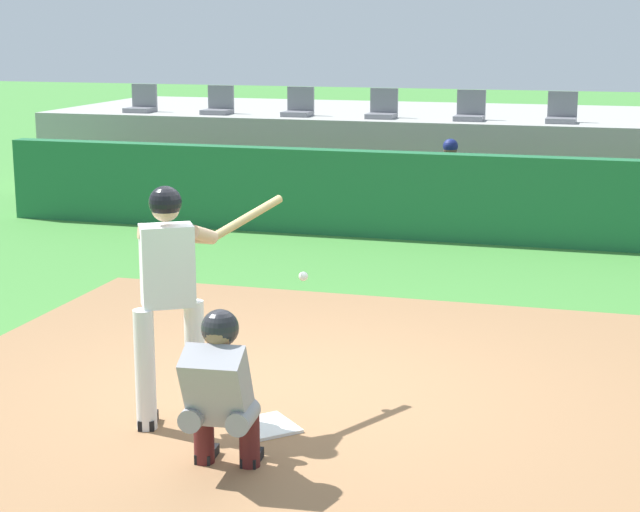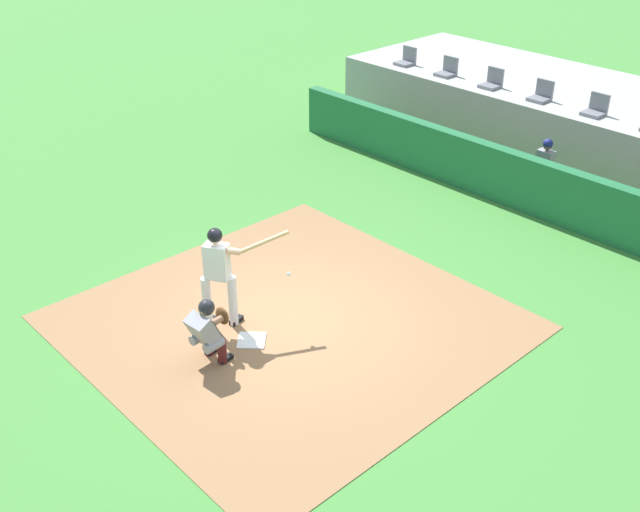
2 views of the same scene
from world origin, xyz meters
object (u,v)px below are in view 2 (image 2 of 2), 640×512
Objects in this scene: dugout_player_0 at (541,167)px; stadium_seat_3 at (541,95)px; catcher_crouched at (209,329)px; stadium_seat_0 at (407,60)px; home_plate at (252,340)px; stadium_seat_2 at (492,82)px; stadium_seat_4 at (596,109)px; stadium_seat_1 at (447,70)px; batter_at_plate at (220,271)px.

dugout_player_0 is 2.71× the size of stadium_seat_3.
catcher_crouched is 12.40m from stadium_seat_0.
stadium_seat_2 is (-2.89, 10.18, 1.51)m from home_plate.
catcher_crouched is 8.92m from dugout_player_0.
stadium_seat_0 is (-5.78, 2.03, 0.86)m from dugout_player_0.
dugout_player_0 is 2.71× the size of stadium_seat_4.
dugout_player_0 is 4.87m from stadium_seat_1.
home_plate is at bearing 88.16° from catcher_crouched.
home_plate is 0.34× the size of dugout_player_0.
dugout_player_0 is (0.03, 8.92, 0.06)m from catcher_crouched.
catcher_crouched is 10.99m from stadium_seat_4.
stadium_seat_2 is (2.89, 0.00, 0.00)m from stadium_seat_0.
home_plate is 10.69m from stadium_seat_2.
batter_at_plate is at bearing -63.53° from stadium_seat_0.
stadium_seat_1 is at bearing 154.87° from dugout_player_0.
stadium_seat_3 is (-0.76, 10.23, 0.50)m from batter_at_plate.
dugout_player_0 is at bearing -89.86° from stadium_seat_4.
stadium_seat_0 reaches higher than dugout_player_0.
catcher_crouched is 3.95× the size of stadium_seat_1.
stadium_seat_1 reaches higher than batter_at_plate.
stadium_seat_2 is 1.00× the size of stadium_seat_4.
stadium_seat_1 is 1.44m from stadium_seat_2.
home_plate is 0.92× the size of stadium_seat_2.
home_plate is at bearing 3.97° from batter_at_plate.
stadium_seat_4 is at bearing 89.87° from catcher_crouched.
home_plate is 8.17m from dugout_player_0.
catcher_crouched is at bearing -68.52° from stadium_seat_1.
stadium_seat_4 is at bearing 90.00° from home_plate.
catcher_crouched is at bearing -91.84° from home_plate.
batter_at_plate is 10.26m from stadium_seat_4.
stadium_seat_2 is (-2.20, 10.23, 0.50)m from batter_at_plate.
stadium_seat_2 reaches higher than dugout_player_0.
stadium_seat_3 and stadium_seat_4 have the same top height.
batter_at_plate reaches higher than dugout_player_0.
stadium_seat_3 is (2.89, 0.00, 0.00)m from stadium_seat_1.
stadium_seat_1 is 1.00× the size of stadium_seat_2.
batter_at_plate is 1.39× the size of dugout_player_0.
dugout_player_0 reaches higher than home_plate.
catcher_crouched is 11.36m from stadium_seat_2.
catcher_crouched is at bearing -82.61° from stadium_seat_3.
home_plate is 1.22m from batter_at_plate.
home_plate is 10.39m from stadium_seat_3.
stadium_seat_0 is (-5.75, 10.95, 0.93)m from catcher_crouched.
catcher_crouched is at bearing -47.63° from batter_at_plate.
batter_at_plate is at bearing -70.37° from stadium_seat_1.
stadium_seat_1 is at bearing 113.06° from home_plate.
stadium_seat_4 is at bearing 0.00° from stadium_seat_2.
stadium_seat_4 is at bearing 0.00° from stadium_seat_0.
stadium_seat_0 and stadium_seat_4 have the same top height.
stadium_seat_1 is at bearing 180.00° from stadium_seat_4.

